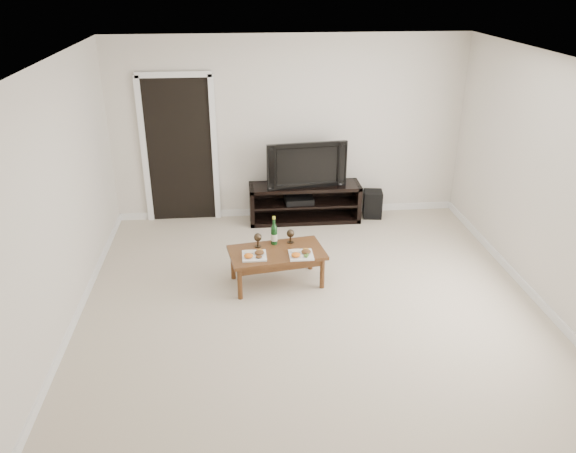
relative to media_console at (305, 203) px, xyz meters
The scene contains 14 objects.
floor 2.52m from the media_console, 94.69° to the right, with size 5.50×5.50×0.00m, color #C1B69B.
back_wall 1.08m from the media_console, 126.64° to the left, with size 5.00×0.04×2.60m, color silver.
ceiling 3.43m from the media_console, 94.69° to the right, with size 5.00×5.50×0.04m, color white.
doorway 1.92m from the media_console, behind, with size 0.90×0.02×2.05m, color black.
media_console is the anchor object (origin of this frame).
television 0.60m from the media_console, behind, with size 1.14×0.15×0.65m, color black.
av_receiver 0.10m from the media_console, behind, with size 0.40×0.30×0.08m, color black.
subwoofer 1.02m from the media_console, ahead, with size 0.27×0.27×0.40m, color black.
coffee_table 1.86m from the media_console, 106.92° to the right, with size 1.08×0.59×0.42m, color brown.
plate_left 2.06m from the media_console, 113.04° to the right, with size 0.27×0.27×0.07m, color white.
plate_right 1.95m from the media_console, 98.22° to the right, with size 0.27×0.27×0.07m, color white.
wine_bottle 1.71m from the media_console, 109.31° to the right, with size 0.07×0.07×0.35m, color #0F3914.
goblet_left 1.82m from the media_console, 114.51° to the right, with size 0.09×0.09×0.17m, color #34291C, non-canonical shape.
goblet_right 1.63m from the media_console, 103.00° to the right, with size 0.09×0.09×0.17m, color #34291C, non-canonical shape.
Camera 1 is at (-0.75, -5.00, 3.36)m, focal length 35.00 mm.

